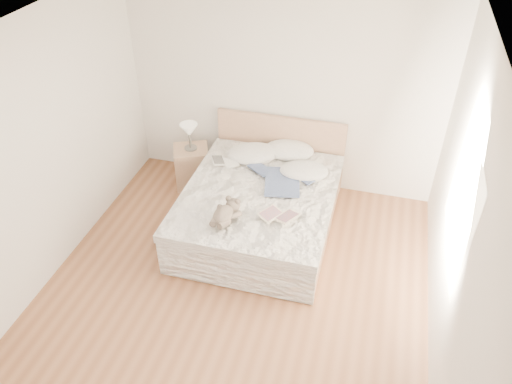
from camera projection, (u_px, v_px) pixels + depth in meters
The scene contains 16 objects.
floor at pixel (232, 297), 5.26m from camera, with size 4.00×4.50×0.00m, color brown.
ceiling at pixel (221, 47), 3.64m from camera, with size 4.00×4.50×0.00m, color white.
wall_back at pixel (283, 90), 6.19m from camera, with size 4.00×0.02×2.70m, color silver.
wall_left at pixel (33, 162), 4.87m from camera, with size 0.02×4.50×2.70m, color silver.
wall_right at pixel (463, 234), 4.02m from camera, with size 0.02×4.50×2.70m, color silver.
window at pixel (462, 202), 4.20m from camera, with size 0.02×1.30×1.10m, color white.
bed at pixel (261, 206), 5.99m from camera, with size 1.72×2.14×1.00m.
nightstand at pixel (192, 166), 6.73m from camera, with size 0.45×0.40×0.56m, color tan.
table_lamp at pixel (189, 131), 6.41m from camera, with size 0.27×0.27×0.36m.
pillow_left at pixel (253, 154), 6.32m from camera, with size 0.66×0.46×0.20m, color white.
pillow_middle at pixel (289, 150), 6.39m from camera, with size 0.64×0.45×0.19m, color white.
pillow_right at pixel (304, 171), 6.01m from camera, with size 0.59×0.41×0.18m, color white.
blouse at pixel (282, 182), 5.85m from camera, with size 0.63×0.68×0.03m, color navy, non-canonical shape.
photo_book at pixel (225, 162), 6.19m from camera, with size 0.34×0.24×0.03m, color white.
childrens_book at pixel (279, 216), 5.34m from camera, with size 0.38×0.25×0.02m, color beige.
teddy_bear at pixel (224, 220), 5.26m from camera, with size 0.26×0.37×0.19m, color #6A5A4E, non-canonical shape.
Camera 1 is at (1.19, -3.36, 4.03)m, focal length 35.00 mm.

